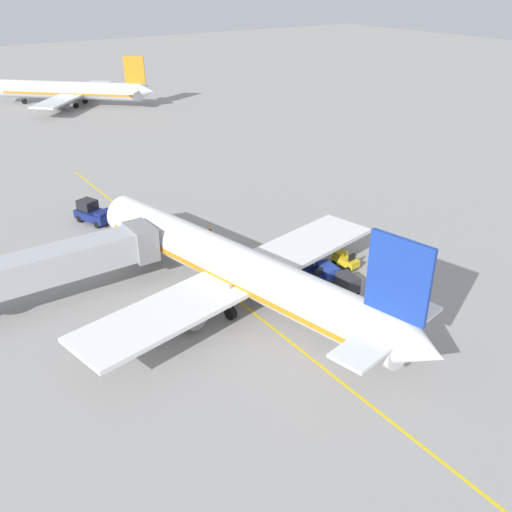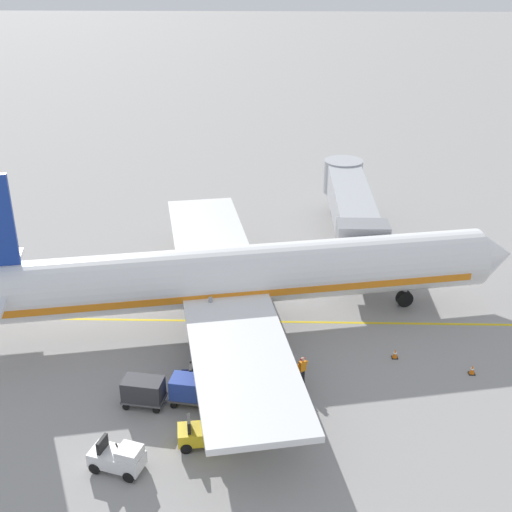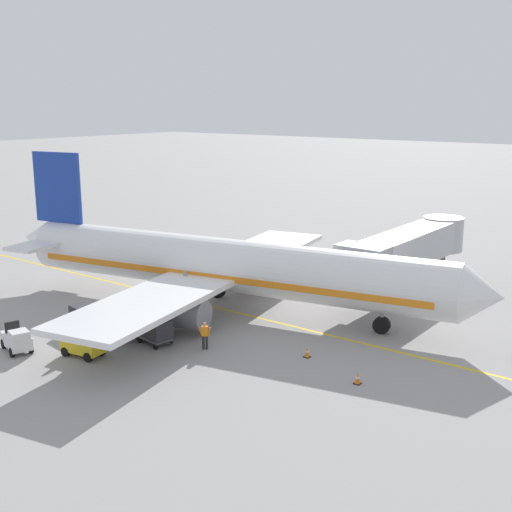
% 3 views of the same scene
% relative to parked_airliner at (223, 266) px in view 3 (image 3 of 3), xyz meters
% --- Properties ---
extents(ground_plane, '(400.00, 400.00, 0.00)m').
position_rel_parked_airliner_xyz_m(ground_plane, '(0.08, 1.30, -3.19)').
color(ground_plane, gray).
extents(gate_lead_in_line, '(0.24, 80.00, 0.01)m').
position_rel_parked_airliner_xyz_m(gate_lead_in_line, '(0.08, 1.30, -3.18)').
color(gate_lead_in_line, gold).
rests_on(gate_lead_in_line, ground).
extents(parked_airliner, '(30.44, 37.15, 10.63)m').
position_rel_parked_airliner_xyz_m(parked_airliner, '(0.00, 0.00, 0.00)').
color(parked_airliner, white).
rests_on(parked_airliner, ground).
extents(jet_bridge, '(17.00, 3.50, 4.98)m').
position_rel_parked_airliner_xyz_m(jet_bridge, '(-12.04, 8.50, 0.27)').
color(jet_bridge, '#A8AAAF').
rests_on(jet_bridge, ground).
extents(baggage_tug_lead, '(1.40, 2.56, 1.62)m').
position_rel_parked_airliner_xyz_m(baggage_tug_lead, '(7.43, -1.14, -2.47)').
color(baggage_tug_lead, navy).
rests_on(baggage_tug_lead, ground).
extents(baggage_tug_trailing, '(1.60, 2.65, 1.62)m').
position_rel_parked_airliner_xyz_m(baggage_tug_trailing, '(11.71, -0.76, -2.47)').
color(baggage_tug_trailing, gold).
rests_on(baggage_tug_trailing, ground).
extents(baggage_tug_spare, '(1.89, 2.74, 1.62)m').
position_rel_parked_airliner_xyz_m(baggage_tug_spare, '(13.58, -4.60, -2.47)').
color(baggage_tug_spare, silver).
rests_on(baggage_tug_spare, ground).
extents(baggage_cart_front, '(1.61, 2.97, 1.58)m').
position_rel_parked_airliner_xyz_m(baggage_cart_front, '(7.82, 1.06, -2.24)').
color(baggage_cart_front, '#4C4C51').
rests_on(baggage_cart_front, ground).
extents(baggage_cart_second_in_train, '(1.61, 2.97, 1.58)m').
position_rel_parked_airliner_xyz_m(baggage_cart_second_in_train, '(8.57, -1.81, -2.24)').
color(baggage_cart_second_in_train, '#4C4C51').
rests_on(baggage_cart_second_in_train, ground).
extents(baggage_cart_third_in_train, '(1.61, 2.97, 1.58)m').
position_rel_parked_airliner_xyz_m(baggage_cart_third_in_train, '(8.77, -4.29, -2.24)').
color(baggage_cart_third_in_train, '#4C4C51').
rests_on(baggage_cart_third_in_train, ground).
extents(ground_crew_wing_walker, '(0.50, 0.64, 1.69)m').
position_rel_parked_airliner_xyz_m(ground_crew_wing_walker, '(6.64, 4.10, -2.23)').
color(ground_crew_wing_walker, '#232328').
rests_on(ground_crew_wing_walker, ground).
extents(ground_crew_loader, '(0.73, 0.30, 1.69)m').
position_rel_parked_airliner_xyz_m(ground_crew_loader, '(3.66, -0.30, -2.23)').
color(ground_crew_loader, '#232328').
rests_on(ground_crew_loader, ground).
extents(safety_cone_nose_left, '(0.36, 0.36, 0.59)m').
position_rel_parked_airliner_xyz_m(safety_cone_nose_left, '(4.01, 9.65, -2.90)').
color(safety_cone_nose_left, black).
rests_on(safety_cone_nose_left, ground).
extents(safety_cone_nose_right, '(0.36, 0.36, 0.59)m').
position_rel_parked_airliner_xyz_m(safety_cone_nose_right, '(5.51, 13.76, -2.90)').
color(safety_cone_nose_right, black).
rests_on(safety_cone_nose_right, ground).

